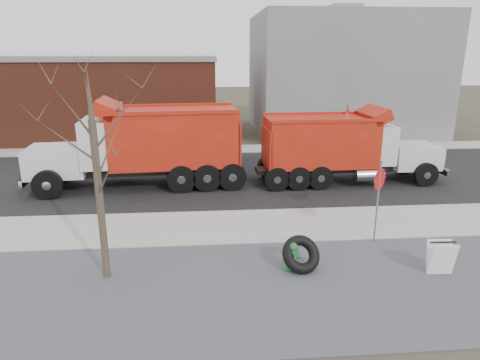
{
  "coord_description": "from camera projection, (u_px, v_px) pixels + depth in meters",
  "views": [
    {
      "loc": [
        -0.61,
        -12.53,
        5.46
      ],
      "look_at": [
        0.47,
        1.04,
        1.4
      ],
      "focal_mm": 32.0,
      "sensor_mm": 36.0,
      "label": 1
    }
  ],
  "objects": [
    {
      "name": "truck_tire",
      "position": [
        301.0,
        254.0,
        11.06
      ],
      "size": [
        1.23,
        1.11,
        0.99
      ],
      "color": "black",
      "rests_on": "ground"
    },
    {
      "name": "bare_tree",
      "position": [
        95.0,
        150.0,
        9.91
      ],
      "size": [
        3.2,
        3.2,
        5.2
      ],
      "color": "#382D23",
      "rests_on": "ground"
    },
    {
      "name": "gravel_verge",
      "position": [
        235.0,
        290.0,
        10.23
      ],
      "size": [
        60.0,
        5.0,
        0.03
      ],
      "primitive_type": "cube",
      "color": "slate",
      "rests_on": "ground"
    },
    {
      "name": "curb",
      "position": [
        225.0,
        213.0,
        15.04
      ],
      "size": [
        60.0,
        0.15,
        0.11
      ],
      "primitive_type": "cube",
      "color": "#9E9B93",
      "rests_on": "ground"
    },
    {
      "name": "dump_truck_red_b",
      "position": [
        147.0,
        143.0,
        17.68
      ],
      "size": [
        8.81,
        3.13,
        3.68
      ],
      "rotation": [
        0.0,
        0.0,
        3.22
      ],
      "color": "black",
      "rests_on": "ground"
    },
    {
      "name": "ground",
      "position": [
        228.0,
        232.0,
        13.58
      ],
      "size": [
        120.0,
        120.0,
        0.0
      ],
      "primitive_type": "plane",
      "color": "#383328",
      "rests_on": "ground"
    },
    {
      "name": "sandwich_board",
      "position": [
        441.0,
        258.0,
        10.82
      ],
      "size": [
        0.67,
        0.44,
        0.9
      ],
      "rotation": [
        0.0,
        0.0,
        -0.05
      ],
      "color": "white",
      "rests_on": "ground"
    },
    {
      "name": "far_sidewalk",
      "position": [
        217.0,
        149.0,
        25.03
      ],
      "size": [
        60.0,
        2.0,
        0.06
      ],
      "primitive_type": "cube",
      "color": "#9E9B93",
      "rests_on": "ground"
    },
    {
      "name": "building_grey",
      "position": [
        341.0,
        74.0,
        30.32
      ],
      "size": [
        12.0,
        10.0,
        8.0
      ],
      "color": "gray",
      "rests_on": "ground"
    },
    {
      "name": "building_brick",
      "position": [
        63.0,
        97.0,
        28.29
      ],
      "size": [
        20.2,
        8.2,
        5.3
      ],
      "color": "brown",
      "rests_on": "ground"
    },
    {
      "name": "fire_hydrant",
      "position": [
        293.0,
        258.0,
        11.05
      ],
      "size": [
        0.44,
        0.43,
        0.8
      ],
      "rotation": [
        0.0,
        0.0,
        -0.01
      ],
      "color": "#266534",
      "rests_on": "ground"
    },
    {
      "name": "road",
      "position": [
        221.0,
        177.0,
        19.59
      ],
      "size": [
        60.0,
        9.4,
        0.02
      ],
      "primitive_type": "cube",
      "color": "black",
      "rests_on": "ground"
    },
    {
      "name": "stop_sign",
      "position": [
        379.0,
        187.0,
        12.31
      ],
      "size": [
        0.54,
        0.47,
        2.52
      ],
      "rotation": [
        0.0,
        0.0,
        0.32
      ],
      "color": "gray",
      "rests_on": "ground"
    },
    {
      "name": "dump_truck_red_a",
      "position": [
        342.0,
        145.0,
        18.32
      ],
      "size": [
        8.04,
        2.41,
        3.24
      ],
      "rotation": [
        0.0,
        0.0,
        0.03
      ],
      "color": "black",
      "rests_on": "ground"
    },
    {
      "name": "sidewalk",
      "position": [
        227.0,
        228.0,
        13.81
      ],
      "size": [
        60.0,
        2.5,
        0.06
      ],
      "primitive_type": "cube",
      "color": "#9E9B93",
      "rests_on": "ground"
    }
  ]
}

